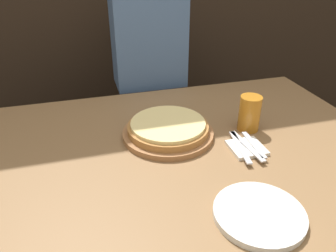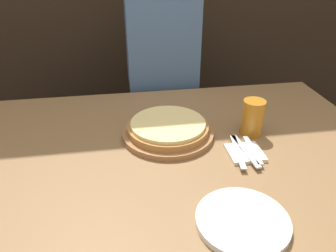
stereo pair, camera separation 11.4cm
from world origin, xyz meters
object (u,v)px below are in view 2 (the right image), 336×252
at_px(diner_person, 163,97).
at_px(dinner_knife, 245,151).
at_px(dinner_plate, 242,221).
at_px(fork, 238,151).
at_px(beer_glass, 253,116).
at_px(spoon, 253,150).
at_px(pizza_on_board, 168,130).

bearing_deg(diner_person, dinner_knife, -76.61).
xyz_separation_m(dinner_plate, fork, (0.09, 0.28, 0.01)).
relative_size(dinner_plate, dinner_knife, 1.19).
distance_m(beer_glass, fork, 0.16).
bearing_deg(dinner_plate, fork, 72.62).
bearing_deg(beer_glass, fork, -126.96).
distance_m(spoon, diner_person, 0.74).
relative_size(beer_glass, spoon, 0.79).
bearing_deg(fork, pizza_on_board, 142.75).
relative_size(dinner_knife, diner_person, 0.14).
bearing_deg(dinner_knife, fork, -180.00).
distance_m(pizza_on_board, spoon, 0.30).
bearing_deg(spoon, diner_person, 105.29).
distance_m(fork, diner_person, 0.73).
height_order(dinner_plate, spoon, dinner_plate).
bearing_deg(spoon, dinner_plate, -116.04).
bearing_deg(fork, diner_person, 101.46).
height_order(fork, spoon, same).
height_order(beer_glass, dinner_plate, beer_glass).
relative_size(beer_glass, diner_person, 0.10).
bearing_deg(dinner_plate, beer_glass, 65.99).
bearing_deg(fork, dinner_plate, -107.38).
relative_size(pizza_on_board, beer_glass, 2.48).
xyz_separation_m(beer_glass, dinner_plate, (-0.18, -0.41, -0.06)).
bearing_deg(dinner_plate, pizza_on_board, 104.52).
relative_size(spoon, diner_person, 0.12).
distance_m(pizza_on_board, dinner_plate, 0.45).
relative_size(dinner_plate, diner_person, 0.17).
relative_size(fork, diner_person, 0.14).
bearing_deg(dinner_knife, beer_glass, 61.24).
bearing_deg(spoon, fork, 180.00).
height_order(beer_glass, spoon, beer_glass).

